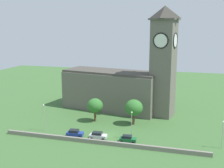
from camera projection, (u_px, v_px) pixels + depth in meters
ground_plane at (121, 118)px, 89.57m from camera, size 200.00×200.00×0.00m
church at (123, 84)px, 96.69m from camera, size 39.28×17.92×34.00m
quay_barrier at (101, 142)px, 69.80m from camera, size 51.33×0.70×1.04m
car_blue at (75, 133)px, 74.51m from camera, size 4.48×2.66×1.89m
car_white at (98, 136)px, 73.02m from camera, size 4.42×2.46×1.81m
car_green at (128, 139)px, 70.94m from camera, size 4.17×2.30×1.76m
streetlamp_west_end at (44, 114)px, 77.78m from camera, size 0.44×0.44×7.48m
streetlamp_west_mid at (132, 121)px, 72.32m from camera, size 0.44×0.44×7.18m
streetlamp_central at (223, 130)px, 66.77m from camera, size 0.44×0.44×6.65m
tree_riverside_east at (95, 106)px, 85.87m from camera, size 4.72×4.72×7.01m
tree_by_tower at (134, 108)px, 83.04m from camera, size 5.19×5.19×7.42m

